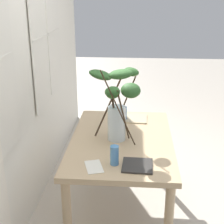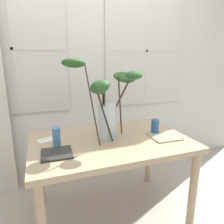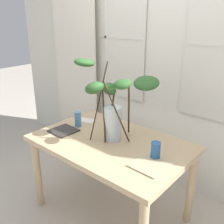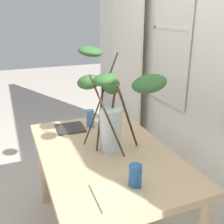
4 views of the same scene
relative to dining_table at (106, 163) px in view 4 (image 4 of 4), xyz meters
The scene contains 9 objects.
back_wall_with_windows 1.13m from the dining_table, 90.00° to the left, with size 4.58×0.14×2.79m.
curtain_sheer_side 1.43m from the dining_table, 149.83° to the left, with size 0.69×0.03×2.23m, color silver.
dining_table is the anchor object (origin of this frame).
vase_with_branches 0.43m from the dining_table, 108.20° to the left, with size 0.71×0.51×0.66m.
drinking_glass_blue_left 0.46m from the dining_table, behind, with size 0.06×0.06×0.14m, color #4C84BC.
drinking_glass_blue_right 0.45m from the dining_table, ahead, with size 0.07×0.07×0.13m, color #235693.
plate_square_left 0.47m from the dining_table, 163.59° to the right, with size 0.21×0.21×0.01m, color #2D2B28.
plate_square_right 0.47m from the dining_table, 13.24° to the right, with size 0.23×0.23×0.01m, color tan.
napkin_folded 0.51m from the dining_table, 160.23° to the left, with size 0.18×0.11×0.00m, color silver.
Camera 4 is at (1.48, -0.55, 1.58)m, focal length 43.19 mm.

